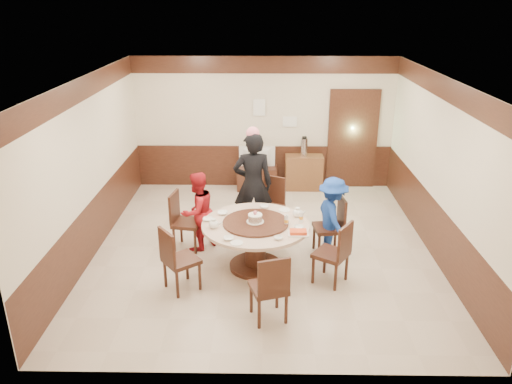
{
  "coord_description": "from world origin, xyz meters",
  "views": [
    {
      "loc": [
        0.0,
        -7.44,
        3.92
      ],
      "look_at": [
        -0.12,
        -0.25,
        1.1
      ],
      "focal_mm": 35.0,
      "sensor_mm": 36.0,
      "label": 1
    }
  ],
  "objects_px": {
    "person_standing": "(253,185)",
    "birthday_cake": "(255,218)",
    "person_red": "(198,211)",
    "shrimp_platter": "(298,233)",
    "television": "(257,157)",
    "tv_stand": "(257,178)",
    "banquet_table": "(256,236)",
    "side_cabinet": "(304,172)",
    "thermos": "(304,147)",
    "person_blue": "(332,217)"
  },
  "relations": [
    {
      "from": "banquet_table",
      "to": "person_standing",
      "type": "xyz_separation_m",
      "value": [
        -0.07,
        1.18,
        0.39
      ]
    },
    {
      "from": "banquet_table",
      "to": "birthday_cake",
      "type": "bearing_deg",
      "value": -121.36
    },
    {
      "from": "banquet_table",
      "to": "thermos",
      "type": "height_order",
      "value": "thermos"
    },
    {
      "from": "person_blue",
      "to": "side_cabinet",
      "type": "distance_m",
      "value": 2.98
    },
    {
      "from": "banquet_table",
      "to": "side_cabinet",
      "type": "distance_m",
      "value": 3.57
    },
    {
      "from": "birthday_cake",
      "to": "thermos",
      "type": "bearing_deg",
      "value": 74.1
    },
    {
      "from": "tv_stand",
      "to": "television",
      "type": "distance_m",
      "value": 0.47
    },
    {
      "from": "tv_stand",
      "to": "side_cabinet",
      "type": "relative_size",
      "value": 1.06
    },
    {
      "from": "banquet_table",
      "to": "tv_stand",
      "type": "bearing_deg",
      "value": 90.45
    },
    {
      "from": "birthday_cake",
      "to": "person_standing",
      "type": "bearing_deg",
      "value": 92.86
    },
    {
      "from": "person_red",
      "to": "thermos",
      "type": "xyz_separation_m",
      "value": [
        1.93,
        2.79,
        0.28
      ]
    },
    {
      "from": "tv_stand",
      "to": "television",
      "type": "relative_size",
      "value": 1.1
    },
    {
      "from": "banquet_table",
      "to": "person_blue",
      "type": "distance_m",
      "value": 1.31
    },
    {
      "from": "banquet_table",
      "to": "birthday_cake",
      "type": "distance_m",
      "value": 0.31
    },
    {
      "from": "television",
      "to": "person_standing",
      "type": "bearing_deg",
      "value": 88.74
    },
    {
      "from": "person_red",
      "to": "shrimp_platter",
      "type": "bearing_deg",
      "value": 99.42
    },
    {
      "from": "person_standing",
      "to": "thermos",
      "type": "height_order",
      "value": "person_standing"
    },
    {
      "from": "person_standing",
      "to": "banquet_table",
      "type": "bearing_deg",
      "value": 88.18
    },
    {
      "from": "banquet_table",
      "to": "person_blue",
      "type": "bearing_deg",
      "value": 21.25
    },
    {
      "from": "person_red",
      "to": "birthday_cake",
      "type": "distance_m",
      "value": 1.16
    },
    {
      "from": "banquet_table",
      "to": "television",
      "type": "distance_m",
      "value": 3.41
    },
    {
      "from": "birthday_cake",
      "to": "thermos",
      "type": "relative_size",
      "value": 0.69
    },
    {
      "from": "television",
      "to": "birthday_cake",
      "type": "bearing_deg",
      "value": 90.09
    },
    {
      "from": "person_blue",
      "to": "thermos",
      "type": "relative_size",
      "value": 3.44
    },
    {
      "from": "person_red",
      "to": "side_cabinet",
      "type": "distance_m",
      "value": 3.41
    },
    {
      "from": "banquet_table",
      "to": "thermos",
      "type": "relative_size",
      "value": 4.26
    },
    {
      "from": "person_red",
      "to": "shrimp_platter",
      "type": "xyz_separation_m",
      "value": [
        1.57,
        -1.0,
        0.12
      ]
    },
    {
      "from": "person_blue",
      "to": "tv_stand",
      "type": "relative_size",
      "value": 1.54
    },
    {
      "from": "shrimp_platter",
      "to": "tv_stand",
      "type": "xyz_separation_m",
      "value": [
        -0.64,
        3.76,
        -0.53
      ]
    },
    {
      "from": "tv_stand",
      "to": "birthday_cake",
      "type": "bearing_deg",
      "value": -89.65
    },
    {
      "from": "person_blue",
      "to": "thermos",
      "type": "height_order",
      "value": "person_blue"
    },
    {
      "from": "person_standing",
      "to": "shrimp_platter",
      "type": "xyz_separation_m",
      "value": [
        0.68,
        -1.54,
        -0.15
      ]
    },
    {
      "from": "person_blue",
      "to": "birthday_cake",
      "type": "xyz_separation_m",
      "value": [
        -1.22,
        -0.48,
        0.19
      ]
    },
    {
      "from": "thermos",
      "to": "side_cabinet",
      "type": "bearing_deg",
      "value": 0.0
    },
    {
      "from": "shrimp_platter",
      "to": "tv_stand",
      "type": "relative_size",
      "value": 0.35
    },
    {
      "from": "person_standing",
      "to": "birthday_cake",
      "type": "height_order",
      "value": "person_standing"
    },
    {
      "from": "tv_stand",
      "to": "thermos",
      "type": "height_order",
      "value": "thermos"
    },
    {
      "from": "side_cabinet",
      "to": "thermos",
      "type": "height_order",
      "value": "thermos"
    },
    {
      "from": "banquet_table",
      "to": "side_cabinet",
      "type": "relative_size",
      "value": 2.03
    },
    {
      "from": "thermos",
      "to": "shrimp_platter",
      "type": "bearing_deg",
      "value": -95.39
    },
    {
      "from": "person_blue",
      "to": "thermos",
      "type": "xyz_separation_m",
      "value": [
        -0.24,
        2.96,
        0.29
      ]
    },
    {
      "from": "banquet_table",
      "to": "person_red",
      "type": "distance_m",
      "value": 1.16
    },
    {
      "from": "birthday_cake",
      "to": "tv_stand",
      "type": "bearing_deg",
      "value": 90.35
    },
    {
      "from": "side_cabinet",
      "to": "person_standing",
      "type": "bearing_deg",
      "value": -115.08
    },
    {
      "from": "person_blue",
      "to": "birthday_cake",
      "type": "height_order",
      "value": "person_blue"
    },
    {
      "from": "tv_stand",
      "to": "thermos",
      "type": "relative_size",
      "value": 2.24
    },
    {
      "from": "birthday_cake",
      "to": "person_red",
      "type": "bearing_deg",
      "value": 145.69
    },
    {
      "from": "person_red",
      "to": "shrimp_platter",
      "type": "height_order",
      "value": "person_red"
    },
    {
      "from": "birthday_cake",
      "to": "television",
      "type": "bearing_deg",
      "value": 90.35
    },
    {
      "from": "tv_stand",
      "to": "television",
      "type": "bearing_deg",
      "value": 0.0
    }
  ]
}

